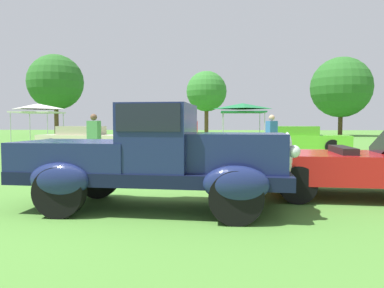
{
  "coord_description": "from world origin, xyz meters",
  "views": [
    {
      "loc": [
        1.56,
        -5.91,
        1.41
      ],
      "look_at": [
        1.01,
        2.3,
        0.92
      ],
      "focal_mm": 34.22,
      "sensor_mm": 36.0,
      "label": 1
    }
  ],
  "objects_px": {
    "show_car_lime": "(301,139)",
    "canopy_tent_center_field": "(243,107)",
    "spectator_by_row": "(272,136)",
    "spectator_near_truck": "(94,137)",
    "neighbor_convertible": "(373,167)",
    "feature_pickup_truck": "(155,156)",
    "canopy_tent_left_field": "(38,108)",
    "spectator_between_cars": "(193,134)",
    "show_car_cream": "(84,139)"
  },
  "relations": [
    {
      "from": "spectator_by_row",
      "to": "canopy_tent_center_field",
      "type": "bearing_deg",
      "value": 91.37
    },
    {
      "from": "feature_pickup_truck",
      "to": "neighbor_convertible",
      "type": "relative_size",
      "value": 0.98
    },
    {
      "from": "spectator_near_truck",
      "to": "spectator_between_cars",
      "type": "distance_m",
      "value": 4.66
    },
    {
      "from": "spectator_near_truck",
      "to": "canopy_tent_left_field",
      "type": "relative_size",
      "value": 0.6
    },
    {
      "from": "neighbor_convertible",
      "to": "spectator_by_row",
      "type": "relative_size",
      "value": 2.72
    },
    {
      "from": "show_car_cream",
      "to": "canopy_tent_center_field",
      "type": "relative_size",
      "value": 1.57
    },
    {
      "from": "spectator_near_truck",
      "to": "neighbor_convertible",
      "type": "bearing_deg",
      "value": -34.43
    },
    {
      "from": "feature_pickup_truck",
      "to": "neighbor_convertible",
      "type": "distance_m",
      "value": 4.13
    },
    {
      "from": "show_car_lime",
      "to": "spectator_by_row",
      "type": "xyz_separation_m",
      "value": [
        -1.97,
        -3.88,
        0.31
      ]
    },
    {
      "from": "canopy_tent_left_field",
      "to": "canopy_tent_center_field",
      "type": "relative_size",
      "value": 0.96
    },
    {
      "from": "show_car_cream",
      "to": "show_car_lime",
      "type": "height_order",
      "value": "same"
    },
    {
      "from": "show_car_lime",
      "to": "canopy_tent_center_field",
      "type": "distance_m",
      "value": 8.1
    },
    {
      "from": "neighbor_convertible",
      "to": "show_car_lime",
      "type": "distance_m",
      "value": 10.69
    },
    {
      "from": "spectator_between_cars",
      "to": "show_car_lime",
      "type": "bearing_deg",
      "value": 24.76
    },
    {
      "from": "spectator_between_cars",
      "to": "show_car_cream",
      "type": "bearing_deg",
      "value": 159.16
    },
    {
      "from": "spectator_near_truck",
      "to": "spectator_by_row",
      "type": "bearing_deg",
      "value": 17.93
    },
    {
      "from": "show_car_cream",
      "to": "canopy_tent_left_field",
      "type": "distance_m",
      "value": 9.68
    },
    {
      "from": "show_car_cream",
      "to": "spectator_near_truck",
      "type": "height_order",
      "value": "spectator_near_truck"
    },
    {
      "from": "spectator_by_row",
      "to": "spectator_near_truck",
      "type": "bearing_deg",
      "value": -162.07
    },
    {
      "from": "canopy_tent_center_field",
      "to": "canopy_tent_left_field",
      "type": "bearing_deg",
      "value": -178.27
    },
    {
      "from": "neighbor_convertible",
      "to": "canopy_tent_left_field",
      "type": "bearing_deg",
      "value": 130.89
    },
    {
      "from": "canopy_tent_left_field",
      "to": "neighbor_convertible",
      "type": "bearing_deg",
      "value": -49.11
    },
    {
      "from": "feature_pickup_truck",
      "to": "show_car_lime",
      "type": "height_order",
      "value": "feature_pickup_truck"
    },
    {
      "from": "feature_pickup_truck",
      "to": "neighbor_convertible",
      "type": "bearing_deg",
      "value": 17.09
    },
    {
      "from": "canopy_tent_center_field",
      "to": "show_car_lime",
      "type": "bearing_deg",
      "value": -73.51
    },
    {
      "from": "spectator_near_truck",
      "to": "canopy_tent_center_field",
      "type": "bearing_deg",
      "value": 66.54
    },
    {
      "from": "show_car_cream",
      "to": "spectator_near_truck",
      "type": "bearing_deg",
      "value": -66.68
    },
    {
      "from": "feature_pickup_truck",
      "to": "spectator_between_cars",
      "type": "relative_size",
      "value": 2.67
    },
    {
      "from": "spectator_near_truck",
      "to": "spectator_by_row",
      "type": "xyz_separation_m",
      "value": [
        6.1,
        1.97,
        0.0
      ]
    },
    {
      "from": "show_car_cream",
      "to": "spectator_between_cars",
      "type": "distance_m",
      "value": 5.85
    },
    {
      "from": "canopy_tent_left_field",
      "to": "spectator_between_cars",
      "type": "bearing_deg",
      "value": -39.57
    },
    {
      "from": "show_car_lime",
      "to": "feature_pickup_truck",
      "type": "bearing_deg",
      "value": -112.97
    },
    {
      "from": "show_car_lime",
      "to": "canopy_tent_left_field",
      "type": "relative_size",
      "value": 1.63
    },
    {
      "from": "neighbor_convertible",
      "to": "spectator_between_cars",
      "type": "distance_m",
      "value": 9.21
    },
    {
      "from": "spectator_between_cars",
      "to": "neighbor_convertible",
      "type": "bearing_deg",
      "value": -64.63
    },
    {
      "from": "show_car_cream",
      "to": "show_car_lime",
      "type": "bearing_deg",
      "value": 1.33
    },
    {
      "from": "canopy_tent_left_field",
      "to": "canopy_tent_center_field",
      "type": "distance_m",
      "value": 14.24
    },
    {
      "from": "feature_pickup_truck",
      "to": "show_car_lime",
      "type": "distance_m",
      "value": 12.87
    },
    {
      "from": "spectator_by_row",
      "to": "canopy_tent_center_field",
      "type": "xyz_separation_m",
      "value": [
        -0.27,
        11.45,
        1.51
      ]
    },
    {
      "from": "spectator_by_row",
      "to": "canopy_tent_center_field",
      "type": "relative_size",
      "value": 0.57
    },
    {
      "from": "feature_pickup_truck",
      "to": "show_car_lime",
      "type": "relative_size",
      "value": 0.98
    },
    {
      "from": "neighbor_convertible",
      "to": "canopy_tent_center_field",
      "type": "height_order",
      "value": "canopy_tent_center_field"
    },
    {
      "from": "show_car_lime",
      "to": "spectator_between_cars",
      "type": "relative_size",
      "value": 2.72
    },
    {
      "from": "spectator_near_truck",
      "to": "canopy_tent_left_field",
      "type": "bearing_deg",
      "value": 122.92
    },
    {
      "from": "spectator_near_truck",
      "to": "canopy_tent_left_field",
      "type": "distance_m",
      "value": 15.55
    },
    {
      "from": "show_car_lime",
      "to": "spectator_between_cars",
      "type": "height_order",
      "value": "spectator_between_cars"
    },
    {
      "from": "canopy_tent_left_field",
      "to": "show_car_lime",
      "type": "bearing_deg",
      "value": -23.43
    },
    {
      "from": "spectator_near_truck",
      "to": "spectator_by_row",
      "type": "height_order",
      "value": "same"
    },
    {
      "from": "neighbor_convertible",
      "to": "show_car_lime",
      "type": "bearing_deg",
      "value": 84.18
    },
    {
      "from": "neighbor_convertible",
      "to": "spectator_between_cars",
      "type": "relative_size",
      "value": 2.72
    }
  ]
}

